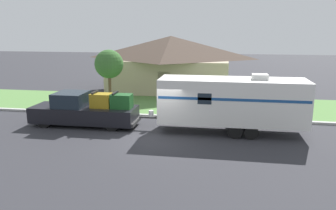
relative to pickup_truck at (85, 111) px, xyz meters
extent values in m
plane|color=#2D2D33|center=(4.56, -1.26, -0.88)|extent=(120.00, 120.00, 0.00)
cube|color=#ADADA8|center=(4.56, 2.49, -0.81)|extent=(80.00, 0.30, 0.14)
cube|color=#568442|center=(4.56, 6.14, -0.87)|extent=(80.00, 7.00, 0.03)
cube|color=tan|center=(3.08, 12.51, 0.55)|extent=(10.39, 7.39, 2.87)
pyramid|color=#4C3D33|center=(3.08, 12.51, 3.00)|extent=(11.22, 7.98, 2.02)
cube|color=#4C3828|center=(3.08, 8.84, 0.17)|extent=(1.00, 0.06, 2.10)
cylinder|color=black|center=(-2.12, -0.82, -0.47)|extent=(0.84, 0.28, 0.84)
cylinder|color=black|center=(-2.12, 0.82, -0.47)|extent=(0.84, 0.28, 0.84)
cylinder|color=black|center=(1.90, -0.82, -0.47)|extent=(0.84, 0.28, 0.84)
cylinder|color=black|center=(1.90, 0.82, -0.47)|extent=(0.84, 0.28, 0.84)
cube|color=black|center=(-1.41, 0.00, -0.21)|extent=(3.35, 1.99, 0.89)
cube|color=#19232D|center=(-0.81, 0.00, 0.64)|extent=(1.74, 1.83, 0.81)
cube|color=black|center=(1.63, 0.00, -0.21)|extent=(2.74, 1.99, 0.89)
cube|color=#333333|center=(3.06, 0.00, -0.53)|extent=(0.12, 1.79, 0.20)
cube|color=olive|center=(1.03, 0.00, 0.63)|extent=(1.15, 0.84, 0.80)
cube|color=black|center=(0.66, 0.00, 1.11)|extent=(0.10, 0.92, 0.08)
cube|color=#194C1E|center=(2.23, 0.00, 0.63)|extent=(1.15, 0.84, 0.80)
cube|color=black|center=(1.87, 0.00, 1.11)|extent=(0.10, 0.92, 0.08)
cylinder|color=black|center=(8.56, -1.00, -0.52)|extent=(0.73, 0.22, 0.73)
cylinder|color=black|center=(8.56, 1.00, -0.52)|extent=(0.73, 0.22, 0.73)
cylinder|color=black|center=(9.36, -1.00, -0.52)|extent=(0.73, 0.22, 0.73)
cylinder|color=black|center=(9.36, 1.00, -0.52)|extent=(0.73, 0.22, 0.73)
cube|color=silver|center=(8.35, 0.00, 0.88)|extent=(7.71, 2.29, 2.35)
cube|color=navy|center=(8.35, -1.15, 1.18)|extent=(7.55, 0.01, 0.14)
cube|color=#383838|center=(3.87, 0.00, -0.24)|extent=(1.24, 0.12, 0.10)
cylinder|color=silver|center=(3.93, 0.00, -0.01)|extent=(0.28, 0.28, 0.36)
cube|color=silver|center=(9.73, 0.00, 2.20)|extent=(0.80, 0.68, 0.28)
cube|color=#19232D|center=(6.96, -1.15, 1.18)|extent=(0.70, 0.01, 0.56)
cylinder|color=brown|center=(4.51, 3.37, -0.31)|extent=(0.09, 0.09, 1.16)
cube|color=black|center=(4.51, 3.37, 0.38)|extent=(0.48, 0.20, 0.22)
cylinder|color=brown|center=(-0.62, 6.13, 0.18)|extent=(0.24, 0.24, 2.14)
sphere|color=#38662D|center=(-0.62, 6.13, 2.06)|extent=(2.15, 2.15, 2.15)
camera|label=1|loc=(7.79, -17.39, 4.62)|focal=35.00mm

